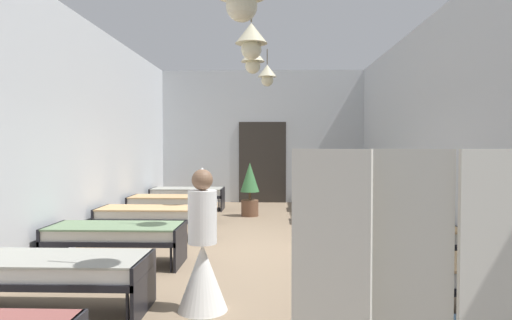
{
  "coord_description": "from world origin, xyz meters",
  "views": [
    {
      "loc": [
        0.28,
        -7.49,
        1.72
      ],
      "look_at": [
        0.0,
        0.75,
        1.45
      ],
      "focal_mm": 32.66,
      "sensor_mm": 36.0,
      "label": 1
    }
  ],
  "objects_px": {
    "bed_right_row_5": "(335,194)",
    "bed_right_row_1": "(439,274)",
    "bed_left_row_5": "(188,193)",
    "nurse_near_aisle": "(203,260)",
    "potted_plant": "(250,187)",
    "bed_right_row_4": "(347,203)",
    "bed_right_row_3": "(364,216)",
    "privacy_screen": "(412,315)",
    "bed_left_row_2": "(116,234)",
    "bed_left_row_3": "(151,215)",
    "bed_right_row_2": "(391,236)",
    "patient_seated_primary": "(345,192)",
    "bed_left_row_1": "(54,270)",
    "bed_left_row_4": "(173,202)"
  },
  "relations": [
    {
      "from": "bed_right_row_5",
      "to": "bed_right_row_1",
      "type": "bearing_deg",
      "value": -90.0
    },
    {
      "from": "bed_left_row_5",
      "to": "nurse_near_aisle",
      "type": "height_order",
      "value": "nurse_near_aisle"
    },
    {
      "from": "nurse_near_aisle",
      "to": "potted_plant",
      "type": "relative_size",
      "value": 1.15
    },
    {
      "from": "bed_right_row_4",
      "to": "bed_right_row_3",
      "type": "bearing_deg",
      "value": -90.0
    },
    {
      "from": "privacy_screen",
      "to": "bed_right_row_4",
      "type": "bearing_deg",
      "value": 93.64
    },
    {
      "from": "bed_left_row_2",
      "to": "bed_left_row_3",
      "type": "relative_size",
      "value": 1.0
    },
    {
      "from": "bed_left_row_3",
      "to": "potted_plant",
      "type": "distance_m",
      "value": 3.23
    },
    {
      "from": "bed_right_row_2",
      "to": "potted_plant",
      "type": "height_order",
      "value": "potted_plant"
    },
    {
      "from": "nurse_near_aisle",
      "to": "privacy_screen",
      "type": "bearing_deg",
      "value": 2.31
    },
    {
      "from": "bed_right_row_5",
      "to": "privacy_screen",
      "type": "distance_m",
      "value": 9.91
    },
    {
      "from": "bed_left_row_2",
      "to": "bed_left_row_5",
      "type": "xyz_separation_m",
      "value": [
        0.0,
        5.68,
        0.0
      ]
    },
    {
      "from": "bed_left_row_2",
      "to": "bed_right_row_3",
      "type": "bearing_deg",
      "value": 25.93
    },
    {
      "from": "bed_right_row_5",
      "to": "patient_seated_primary",
      "type": "height_order",
      "value": "patient_seated_primary"
    },
    {
      "from": "patient_seated_primary",
      "to": "potted_plant",
      "type": "bearing_deg",
      "value": 123.99
    },
    {
      "from": "bed_right_row_1",
      "to": "bed_left_row_3",
      "type": "bearing_deg",
      "value": 135.8
    },
    {
      "from": "bed_left_row_1",
      "to": "bed_right_row_2",
      "type": "height_order",
      "value": "same"
    },
    {
      "from": "bed_left_row_3",
      "to": "bed_right_row_1",
      "type": "bearing_deg",
      "value": -44.2
    },
    {
      "from": "bed_left_row_4",
      "to": "bed_right_row_4",
      "type": "bearing_deg",
      "value": 0.0
    },
    {
      "from": "bed_right_row_2",
      "to": "bed_left_row_5",
      "type": "distance_m",
      "value": 6.89
    },
    {
      "from": "bed_left_row_2",
      "to": "bed_right_row_4",
      "type": "bearing_deg",
      "value": 44.2
    },
    {
      "from": "bed_left_row_5",
      "to": "patient_seated_primary",
      "type": "distance_m",
      "value": 5.21
    },
    {
      "from": "bed_left_row_3",
      "to": "privacy_screen",
      "type": "relative_size",
      "value": 1.12
    },
    {
      "from": "bed_left_row_1",
      "to": "bed_left_row_3",
      "type": "bearing_deg",
      "value": 90.0
    },
    {
      "from": "bed_right_row_3",
      "to": "bed_right_row_5",
      "type": "xyz_separation_m",
      "value": [
        0.0,
        3.79,
        0.0
      ]
    },
    {
      "from": "bed_right_row_3",
      "to": "bed_right_row_5",
      "type": "relative_size",
      "value": 1.0
    },
    {
      "from": "bed_left_row_2",
      "to": "bed_left_row_3",
      "type": "height_order",
      "value": "same"
    },
    {
      "from": "bed_left_row_2",
      "to": "bed_right_row_4",
      "type": "relative_size",
      "value": 1.0
    },
    {
      "from": "privacy_screen",
      "to": "bed_left_row_2",
      "type": "bearing_deg",
      "value": 135.68
    },
    {
      "from": "bed_right_row_4",
      "to": "potted_plant",
      "type": "xyz_separation_m",
      "value": [
        -2.2,
        0.84,
        0.27
      ]
    },
    {
      "from": "bed_left_row_3",
      "to": "bed_left_row_4",
      "type": "height_order",
      "value": "same"
    },
    {
      "from": "bed_right_row_2",
      "to": "patient_seated_primary",
      "type": "distance_m",
      "value": 1.97
    },
    {
      "from": "bed_left_row_4",
      "to": "potted_plant",
      "type": "distance_m",
      "value": 1.91
    },
    {
      "from": "bed_right_row_1",
      "to": "bed_right_row_3",
      "type": "bearing_deg",
      "value": 90.0
    },
    {
      "from": "bed_left_row_5",
      "to": "bed_left_row_2",
      "type": "bearing_deg",
      "value": -90.0
    },
    {
      "from": "privacy_screen",
      "to": "bed_right_row_3",
      "type": "bearing_deg",
      "value": 91.55
    },
    {
      "from": "bed_right_row_3",
      "to": "bed_right_row_5",
      "type": "bearing_deg",
      "value": 90.0
    },
    {
      "from": "bed_right_row_2",
      "to": "bed_left_row_1",
      "type": "bearing_deg",
      "value": -154.07
    },
    {
      "from": "bed_right_row_5",
      "to": "bed_left_row_5",
      "type": "bearing_deg",
      "value": 180.0
    },
    {
      "from": "bed_right_row_4",
      "to": "bed_left_row_5",
      "type": "bearing_deg",
      "value": 154.07
    },
    {
      "from": "bed_left_row_1",
      "to": "bed_left_row_2",
      "type": "distance_m",
      "value": 1.89
    },
    {
      "from": "bed_right_row_1",
      "to": "privacy_screen",
      "type": "bearing_deg",
      "value": -112.64
    },
    {
      "from": "bed_right_row_1",
      "to": "bed_left_row_3",
      "type": "xyz_separation_m",
      "value": [
        -3.9,
        3.79,
        0.0
      ]
    },
    {
      "from": "bed_left_row_1",
      "to": "bed_right_row_2",
      "type": "bearing_deg",
      "value": 25.93
    },
    {
      "from": "bed_right_row_1",
      "to": "bed_left_row_2",
      "type": "relative_size",
      "value": 1.0
    },
    {
      "from": "bed_right_row_4",
      "to": "patient_seated_primary",
      "type": "height_order",
      "value": "patient_seated_primary"
    },
    {
      "from": "bed_right_row_4",
      "to": "bed_left_row_5",
      "type": "relative_size",
      "value": 1.0
    },
    {
      "from": "nurse_near_aisle",
      "to": "potted_plant",
      "type": "distance_m",
      "value": 6.42
    },
    {
      "from": "bed_left_row_3",
      "to": "potted_plant",
      "type": "height_order",
      "value": "potted_plant"
    },
    {
      "from": "bed_right_row_3",
      "to": "privacy_screen",
      "type": "distance_m",
      "value": 6.16
    },
    {
      "from": "bed_left_row_4",
      "to": "patient_seated_primary",
      "type": "bearing_deg",
      "value": -28.19
    }
  ]
}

